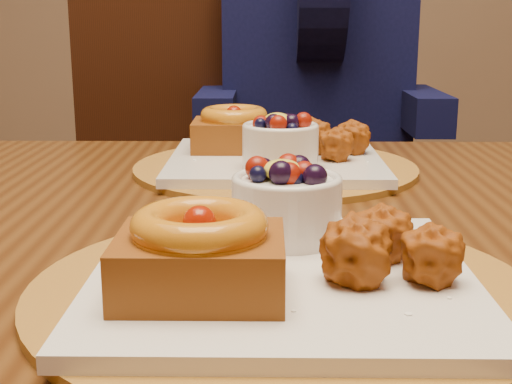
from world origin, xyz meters
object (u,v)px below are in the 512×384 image
place_setting_near (278,259)px  place_setting_far (273,152)px  dining_table (277,284)px  diner (317,47)px  chair_far (190,209)px

place_setting_near → place_setting_far: size_ratio=1.00×
place_setting_far → place_setting_near: bearing=-90.0°
dining_table → diner: 0.94m
dining_table → chair_far: bearing=102.9°
chair_far → diner: 0.46m
place_setting_far → diner: size_ratio=0.46×
dining_table → chair_far: 0.80m
dining_table → chair_far: size_ratio=1.61×
chair_far → diner: (0.28, 0.14, 0.34)m
dining_table → place_setting_near: (-0.00, -0.21, 0.10)m
place_setting_far → diner: bearing=81.5°
place_setting_far → chair_far: size_ratio=0.38×
place_setting_far → diner: diner is taller
diner → dining_table: bearing=-84.2°
place_setting_near → diner: bearing=84.8°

